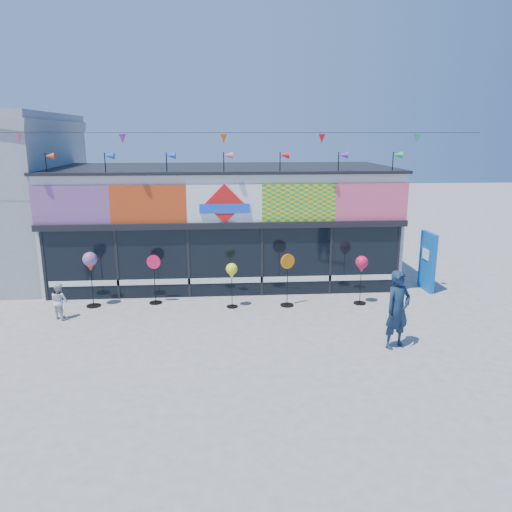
{
  "coord_description": "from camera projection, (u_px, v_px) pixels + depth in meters",
  "views": [
    {
      "loc": [
        -0.18,
        -12.46,
        5.3
      ],
      "look_at": [
        0.9,
        2.0,
        1.71
      ],
      "focal_mm": 35.0,
      "sensor_mm": 36.0,
      "label": 1
    }
  ],
  "objects": [
    {
      "name": "ground",
      "position": [
        228.0,
        336.0,
        13.35
      ],
      "size": [
        80.0,
        80.0,
        0.0
      ],
      "primitive_type": "plane",
      "color": "slate",
      "rests_on": "ground"
    },
    {
      "name": "spinner_3",
      "position": [
        287.0,
        279.0,
        15.51
      ],
      "size": [
        0.45,
        0.43,
        1.68
      ],
      "color": "black",
      "rests_on": "ground"
    },
    {
      "name": "spinner_0",
      "position": [
        90.0,
        263.0,
        15.32
      ],
      "size": [
        0.44,
        0.44,
        1.75
      ],
      "color": "black",
      "rests_on": "ground"
    },
    {
      "name": "spinner_4",
      "position": [
        362.0,
        266.0,
        15.61
      ],
      "size": [
        0.4,
        0.4,
        1.57
      ],
      "color": "black",
      "rests_on": "ground"
    },
    {
      "name": "spinner_1",
      "position": [
        154.0,
        278.0,
        15.75
      ],
      "size": [
        0.44,
        0.4,
        1.59
      ],
      "color": "black",
      "rests_on": "ground"
    },
    {
      "name": "child",
      "position": [
        59.0,
        301.0,
        14.49
      ],
      "size": [
        0.61,
        0.55,
        1.09
      ],
      "primitive_type": "imported",
      "rotation": [
        0.0,
        0.0,
        2.55
      ],
      "color": "silver",
      "rests_on": "ground"
    },
    {
      "name": "kite_shop",
      "position": [
        224.0,
        222.0,
        18.6
      ],
      "size": [
        16.0,
        5.7,
        5.31
      ],
      "color": "silver",
      "rests_on": "ground"
    },
    {
      "name": "blue_sign",
      "position": [
        427.0,
        261.0,
        17.08
      ],
      "size": [
        0.2,
        1.02,
        2.02
      ],
      "rotation": [
        0.0,
        0.0,
        0.04
      ],
      "color": "#0C5AB6",
      "rests_on": "ground"
    },
    {
      "name": "adult_man",
      "position": [
        398.0,
        310.0,
        12.45
      ],
      "size": [
        0.86,
        0.73,
        2.0
      ],
      "primitive_type": "imported",
      "rotation": [
        0.0,
        0.0,
        0.41
      ],
      "color": "#13263D",
      "rests_on": "ground"
    },
    {
      "name": "spinner_2",
      "position": [
        232.0,
        272.0,
        15.32
      ],
      "size": [
        0.36,
        0.36,
        1.42
      ],
      "color": "black",
      "rests_on": "ground"
    }
  ]
}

